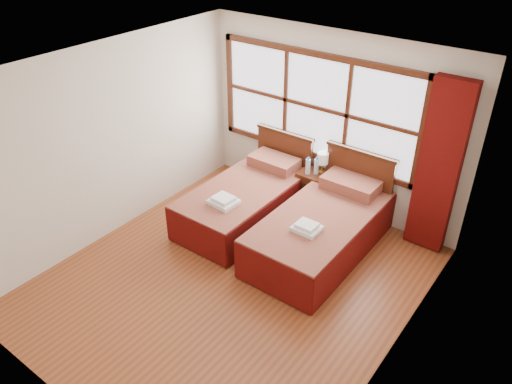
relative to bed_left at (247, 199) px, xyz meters
The scene contains 15 objects.
floor 1.42m from the bed_left, 59.63° to the right, with size 4.50×4.50×0.00m, color brown.
ceiling 2.67m from the bed_left, 59.63° to the right, with size 4.50×4.50×0.00m, color white.
wall_back 1.60m from the bed_left, 56.35° to the left, with size 4.00×4.00×0.00m, color silver.
wall_left 2.02m from the bed_left, 137.35° to the right, with size 4.50×4.50×0.00m, color silver.
wall_right 3.11m from the bed_left, 23.89° to the right, with size 4.50×4.50×0.00m, color silver.
window 1.63m from the bed_left, 66.04° to the left, with size 3.16×0.06×1.56m.
curtain 2.62m from the bed_left, 21.65° to the left, with size 0.50×0.16×2.30m, color #5E0C09.
bed_left is the anchor object (origin of this frame).
bed_right 1.25m from the bed_left, ahead, with size 1.12×2.16×1.09m.
nightstand 1.03m from the bed_left, 50.93° to the left, with size 0.45×0.45×0.60m.
towels_left 0.64m from the bed_left, 84.25° to the right, with size 0.37×0.33×0.10m.
towels_right 1.39m from the bed_left, 19.71° to the right, with size 0.32×0.28×0.10m.
lamp 1.23m from the bed_left, 50.44° to the left, with size 0.16×0.16×0.31m.
bottle_near 0.99m from the bed_left, 51.22° to the left, with size 0.07×0.07×0.26m.
bottle_far 1.10m from the bed_left, 49.84° to the left, with size 0.07×0.07×0.26m.
Camera 1 is at (3.03, -3.56, 4.13)m, focal length 35.00 mm.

